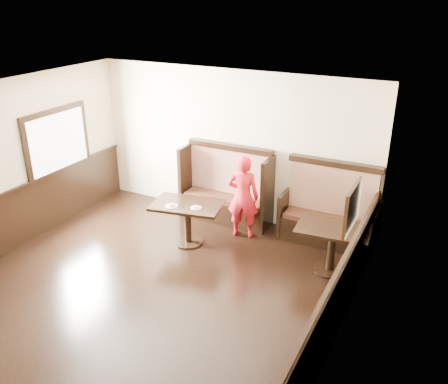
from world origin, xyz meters
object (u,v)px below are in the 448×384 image
Objects in this scene: booth_main at (227,193)px; table_neighbor at (332,239)px; table_main at (187,213)px; child at (243,197)px; booth_neighbor at (328,216)px.

table_neighbor is at bearing -21.83° from booth_main.
table_main is at bearing -98.72° from booth_main.
booth_main is 0.76m from child.
table_main is 1.01m from child.
booth_main is 1.36× the size of table_main.
child reaches higher than booth_neighbor.
table_neighbor is at bearing 152.78° from child.
booth_neighbor is 1.09× the size of child.
booth_main is at bearing 179.95° from booth_neighbor.
booth_main is at bearing 70.30° from table_main.
table_main is at bearing -179.10° from table_neighbor.
table_main is 0.85× the size of child.
booth_main is 1.95m from booth_neighbor.
table_neighbor reaches higher than table_main.
table_main is (-2.13, -1.15, 0.09)m from booth_neighbor.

